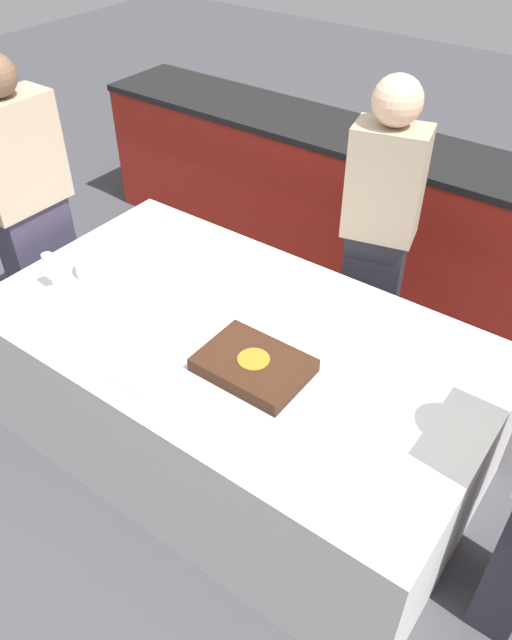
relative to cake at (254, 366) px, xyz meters
The scene contains 10 objects.
ground_plane 0.82m from the cake, 143.02° to the left, with size 14.00×14.00×0.00m, color #424247.
back_counter 1.87m from the cake, 96.44° to the left, with size 4.40×0.58×0.92m.
dining_table 0.48m from the cake, 143.02° to the left, with size 2.12×1.20×0.74m.
cake is the anchor object (origin of this frame).
plate_stack 0.97m from the cake, behind, with size 0.19×0.19×0.08m.
wine_glass 1.05m from the cake, behind, with size 0.06×0.06×0.18m.
side_plate_near_cake 0.28m from the cake, 83.81° to the left, with size 0.17×0.17×0.00m.
utensil_pile 0.45m from the cake, 137.94° to the right, with size 0.18×0.12×0.02m.
person_cutting_cake 0.98m from the cake, 90.00° to the left, with size 0.36×0.27×1.60m.
person_seated_left 1.50m from the cake, behind, with size 0.20×0.42×1.61m.
Camera 1 is at (1.22, -1.52, 2.39)m, focal length 35.00 mm.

